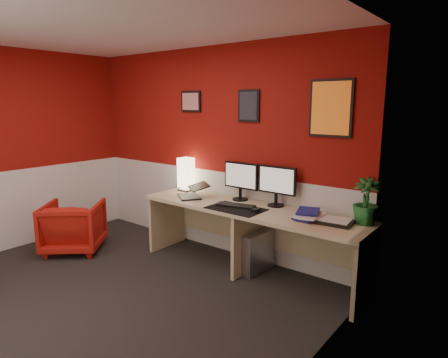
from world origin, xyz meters
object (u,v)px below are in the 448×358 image
at_px(desk, 248,240).
at_px(potted_plant, 366,201).
at_px(shoji_lamp, 186,175).
at_px(monitor_right, 276,180).
at_px(laptop, 189,188).
at_px(pc_tower, 255,251).
at_px(monitor_left, 240,175).
at_px(zen_tray, 333,222).
at_px(armchair, 74,226).

height_order(desk, potted_plant, potted_plant).
height_order(shoji_lamp, monitor_right, monitor_right).
bearing_deg(potted_plant, monitor_right, 177.81).
xyz_separation_m(laptop, pc_tower, (0.86, 0.13, -0.61)).
bearing_deg(monitor_left, monitor_right, 2.56).
xyz_separation_m(shoji_lamp, monitor_left, (0.84, 0.02, 0.09)).
distance_m(zen_tray, potted_plant, 0.35).
xyz_separation_m(monitor_right, armchair, (-2.27, -1.07, -0.71)).
distance_m(potted_plant, pc_tower, 1.34).
xyz_separation_m(monitor_right, pc_tower, (-0.15, -0.17, -0.80)).
relative_size(desk, pc_tower, 5.78).
bearing_deg(shoji_lamp, pc_tower, -6.11).
xyz_separation_m(monitor_left, monitor_right, (0.46, 0.02, 0.00)).
xyz_separation_m(monitor_left, potted_plant, (1.44, -0.02, -0.07)).
bearing_deg(monitor_left, shoji_lamp, -178.42).
relative_size(pc_tower, armchair, 0.66).
bearing_deg(laptop, armchair, -112.70).
bearing_deg(desk, pc_tower, 52.36).
height_order(desk, monitor_left, monitor_left).
bearing_deg(pc_tower, potted_plant, 9.76).
bearing_deg(armchair, monitor_right, 164.28).
bearing_deg(monitor_right, shoji_lamp, -178.07).
bearing_deg(armchair, pc_tower, 162.07).
bearing_deg(armchair, monitor_left, 169.16).
distance_m(desk, monitor_left, 0.74).
relative_size(laptop, pc_tower, 0.73).
xyz_separation_m(potted_plant, pc_tower, (-1.12, -0.13, -0.72)).
bearing_deg(pc_tower, shoji_lamp, 177.03).
relative_size(desk, potted_plant, 6.01).
distance_m(desk, pc_tower, 0.16).
height_order(laptop, armchair, laptop).
bearing_deg(zen_tray, pc_tower, 177.83).
height_order(monitor_right, pc_tower, monitor_right).
relative_size(desk, monitor_left, 4.48).
bearing_deg(zen_tray, monitor_right, 164.82).
distance_m(laptop, monitor_right, 1.07).
relative_size(zen_tray, potted_plant, 0.81).
bearing_deg(zen_tray, shoji_lamp, 175.59).
relative_size(laptop, potted_plant, 0.76).
bearing_deg(pc_tower, laptop, -168.22).
bearing_deg(zen_tray, monitor_left, 171.48).
bearing_deg(monitor_left, zen_tray, -8.52).
relative_size(shoji_lamp, potted_plant, 0.92).
bearing_deg(monitor_right, monitor_left, -177.44).
relative_size(monitor_left, zen_tray, 1.66).
relative_size(desk, shoji_lamp, 6.50).
relative_size(desk, armchair, 3.79).
bearing_deg(desk, potted_plant, 9.44).
relative_size(potted_plant, armchair, 0.63).
bearing_deg(shoji_lamp, monitor_left, 1.58).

